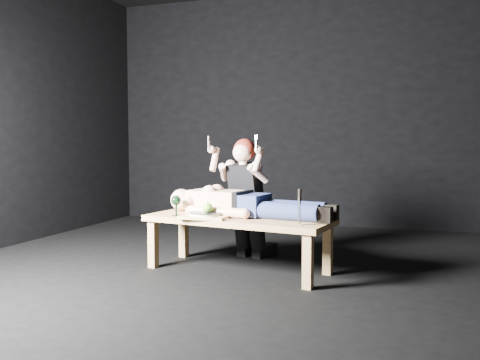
% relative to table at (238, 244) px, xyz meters
% --- Properties ---
extents(ground, '(5.00, 5.00, 0.00)m').
position_rel_table_xyz_m(ground, '(-0.06, 0.10, -0.23)').
color(ground, black).
rests_on(ground, ground).
extents(back_wall, '(5.00, 0.00, 5.00)m').
position_rel_table_xyz_m(back_wall, '(-0.06, 2.60, 1.27)').
color(back_wall, black).
rests_on(back_wall, ground).
extents(table, '(1.61, 0.81, 0.45)m').
position_rel_table_xyz_m(table, '(0.00, 0.00, 0.00)').
color(table, tan).
rests_on(table, ground).
extents(lying_man, '(1.49, 0.66, 0.25)m').
position_rel_table_xyz_m(lying_man, '(0.06, 0.09, 0.35)').
color(lying_man, beige).
rests_on(lying_man, table).
extents(kneeling_woman, '(0.75, 0.80, 1.13)m').
position_rel_table_xyz_m(kneeling_woman, '(-0.06, 0.50, 0.34)').
color(kneeling_woman, black).
rests_on(kneeling_woman, ground).
extents(serving_tray, '(0.38, 0.28, 0.02)m').
position_rel_table_xyz_m(serving_tray, '(-0.23, -0.14, 0.24)').
color(serving_tray, tan).
rests_on(serving_tray, table).
extents(plate, '(0.26, 0.26, 0.02)m').
position_rel_table_xyz_m(plate, '(-0.23, -0.14, 0.26)').
color(plate, white).
rests_on(plate, serving_tray).
extents(apple, '(0.08, 0.08, 0.08)m').
position_rel_table_xyz_m(apple, '(-0.21, -0.13, 0.31)').
color(apple, '#54A41C').
rests_on(apple, plate).
extents(goblet, '(0.09, 0.09, 0.17)m').
position_rel_table_xyz_m(goblet, '(-0.51, -0.10, 0.31)').
color(goblet, black).
rests_on(goblet, table).
extents(fork_flat, '(0.07, 0.16, 0.01)m').
position_rel_table_xyz_m(fork_flat, '(-0.34, -0.14, 0.23)').
color(fork_flat, '#B2B2B7').
rests_on(fork_flat, table).
extents(knife_flat, '(0.09, 0.15, 0.01)m').
position_rel_table_xyz_m(knife_flat, '(0.00, -0.17, 0.23)').
color(knife_flat, '#B2B2B7').
rests_on(knife_flat, table).
extents(spoon_flat, '(0.05, 0.16, 0.01)m').
position_rel_table_xyz_m(spoon_flat, '(-0.01, -0.08, 0.23)').
color(spoon_flat, '#B2B2B7').
rests_on(spoon_flat, table).
extents(carving_knife, '(0.04, 0.04, 0.27)m').
position_rel_table_xyz_m(carving_knife, '(0.57, -0.26, 0.36)').
color(carving_knife, '#B2B2B7').
rests_on(carving_knife, table).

